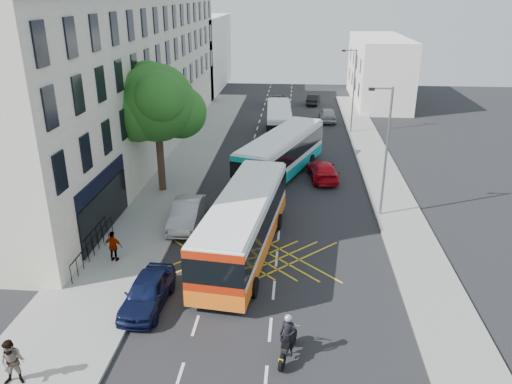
% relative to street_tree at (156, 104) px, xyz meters
% --- Properties ---
extents(ground, '(120.00, 120.00, 0.00)m').
position_rel_street_tree_xyz_m(ground, '(8.51, -14.97, -6.29)').
color(ground, black).
rests_on(ground, ground).
extents(pavement_left, '(5.00, 70.00, 0.15)m').
position_rel_street_tree_xyz_m(pavement_left, '(0.01, 0.03, -6.22)').
color(pavement_left, gray).
rests_on(pavement_left, ground).
extents(pavement_right, '(3.00, 70.00, 0.15)m').
position_rel_street_tree_xyz_m(pavement_right, '(16.01, 0.03, -6.22)').
color(pavement_right, gray).
rests_on(pavement_right, ground).
extents(terrace_main, '(8.30, 45.00, 13.50)m').
position_rel_street_tree_xyz_m(terrace_main, '(-5.49, 9.52, 0.46)').
color(terrace_main, beige).
rests_on(terrace_main, ground).
extents(terrace_far, '(8.00, 20.00, 10.00)m').
position_rel_street_tree_xyz_m(terrace_far, '(-5.49, 40.03, -1.29)').
color(terrace_far, silver).
rests_on(terrace_far, ground).
extents(building_right, '(6.00, 18.00, 8.00)m').
position_rel_street_tree_xyz_m(building_right, '(19.51, 33.03, -2.29)').
color(building_right, silver).
rests_on(building_right, ground).
extents(street_tree, '(6.30, 5.70, 8.80)m').
position_rel_street_tree_xyz_m(street_tree, '(0.00, 0.00, 0.00)').
color(street_tree, '#382619').
rests_on(street_tree, pavement_left).
extents(lamp_near, '(1.45, 0.15, 8.00)m').
position_rel_street_tree_xyz_m(lamp_near, '(14.71, -2.97, -1.68)').
color(lamp_near, slate).
rests_on(lamp_near, pavement_right).
extents(lamp_far, '(1.45, 0.15, 8.00)m').
position_rel_street_tree_xyz_m(lamp_far, '(14.71, 17.03, -1.68)').
color(lamp_far, slate).
rests_on(lamp_far, pavement_right).
extents(railings, '(0.08, 5.60, 1.14)m').
position_rel_street_tree_xyz_m(railings, '(-1.19, -9.67, -5.57)').
color(railings, black).
rests_on(railings, pavement_left).
extents(bus_near, '(4.14, 12.17, 3.35)m').
position_rel_street_tree_xyz_m(bus_near, '(6.73, -8.46, -4.53)').
color(bus_near, silver).
rests_on(bus_near, ground).
extents(bus_mid, '(6.60, 11.97, 3.31)m').
position_rel_street_tree_xyz_m(bus_mid, '(8.28, 3.94, -4.55)').
color(bus_mid, silver).
rests_on(bus_mid, ground).
extents(bus_far, '(2.90, 10.14, 2.82)m').
position_rel_street_tree_xyz_m(bus_far, '(7.65, 15.27, -4.81)').
color(bus_far, silver).
rests_on(bus_far, ground).
extents(motorbike, '(0.85, 2.20, 1.99)m').
position_rel_street_tree_xyz_m(motorbike, '(9.27, -16.60, -5.36)').
color(motorbike, black).
rests_on(motorbike, ground).
extents(parked_car_blue, '(1.91, 4.35, 1.46)m').
position_rel_street_tree_xyz_m(parked_car_blue, '(2.91, -13.70, -5.56)').
color(parked_car_blue, black).
rests_on(parked_car_blue, ground).
extents(parked_car_silver, '(1.75, 4.72, 1.54)m').
position_rel_street_tree_xyz_m(parked_car_silver, '(2.91, -5.33, -5.52)').
color(parked_car_silver, '#9FA0A6').
rests_on(parked_car_silver, ground).
extents(red_hatchback, '(2.50, 4.95, 1.38)m').
position_rel_street_tree_xyz_m(red_hatchback, '(11.42, 3.51, -5.60)').
color(red_hatchback, '#BB0814').
rests_on(red_hatchback, ground).
extents(distant_car_grey, '(2.34, 4.80, 1.31)m').
position_rel_street_tree_xyz_m(distant_car_grey, '(7.05, 28.88, -5.63)').
color(distant_car_grey, '#3E4145').
rests_on(distant_car_grey, ground).
extents(distant_car_silver, '(1.85, 4.37, 1.48)m').
position_rel_street_tree_xyz_m(distant_car_silver, '(12.71, 21.69, -5.55)').
color(distant_car_silver, '#A2A4AA').
rests_on(distant_car_silver, ground).
extents(distant_car_dark, '(1.91, 4.15, 1.32)m').
position_rel_street_tree_xyz_m(distant_car_dark, '(11.38, 30.37, -5.63)').
color(distant_car_dark, black).
rests_on(distant_car_dark, ground).
extents(pedestrian_near, '(0.98, 0.82, 1.82)m').
position_rel_street_tree_xyz_m(pedestrian_near, '(-0.41, -18.96, -5.23)').
color(pedestrian_near, gray).
rests_on(pedestrian_near, pavement_left).
extents(pedestrian_far, '(1.02, 0.52, 1.67)m').
position_rel_street_tree_xyz_m(pedestrian_far, '(0.09, -10.10, -5.31)').
color(pedestrian_far, gray).
rests_on(pedestrian_far, pavement_left).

